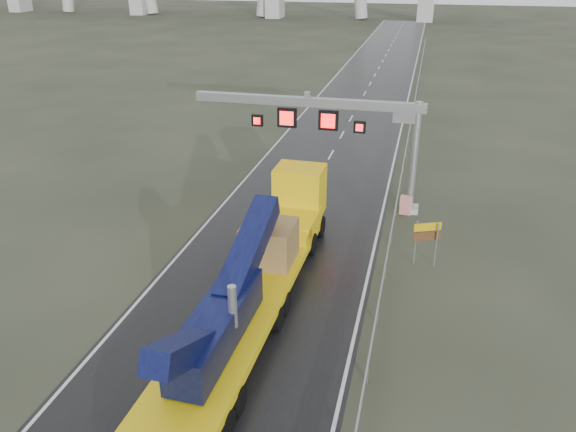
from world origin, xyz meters
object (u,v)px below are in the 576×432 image
(striped_barrier, at_px, (406,205))
(exit_sign_pair, at_px, (427,236))
(heavy_haul_truck, at_px, (261,263))
(sign_gantry, at_px, (339,122))

(striped_barrier, bearing_deg, exit_sign_pair, -70.24)
(exit_sign_pair, bearing_deg, striped_barrier, 78.35)
(heavy_haul_truck, xyz_separation_m, exit_sign_pair, (7.57, 5.14, -0.13))
(sign_gantry, xyz_separation_m, exit_sign_pair, (5.92, -7.10, -3.82))
(sign_gantry, height_order, exit_sign_pair, sign_gantry)
(heavy_haul_truck, distance_m, exit_sign_pair, 9.15)
(sign_gantry, xyz_separation_m, heavy_haul_truck, (-1.65, -12.25, -3.68))
(heavy_haul_truck, bearing_deg, sign_gantry, 83.50)
(sign_gantry, xyz_separation_m, striped_barrier, (4.59, -0.56, -5.00))
(exit_sign_pair, height_order, striped_barrier, exit_sign_pair)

